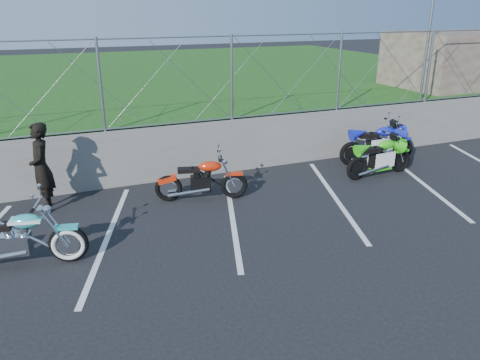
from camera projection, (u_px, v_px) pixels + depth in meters
name	position (u px, v px, depth m)	size (l,w,h in m)	color
ground	(252.00, 236.00, 8.43)	(90.00, 90.00, 0.00)	black
retaining_wall	(194.00, 150.00, 11.23)	(30.00, 0.22, 1.30)	#63635E
grass_field	(124.00, 88.00, 19.90)	(30.00, 20.00, 1.30)	#194813
stone_building	(465.00, 58.00, 16.20)	(5.00, 3.00, 1.80)	brown
chain_link_fence	(191.00, 80.00, 10.66)	(28.00, 0.03, 2.00)	gray
sign_pole	(427.00, 47.00, 13.42)	(0.08, 0.08, 3.00)	gray
parking_lines	(285.00, 205.00, 9.72)	(18.29, 4.31, 0.01)	silver
cruiser_turquoise	(18.00, 241.00, 7.32)	(2.14, 0.74, 1.08)	black
naked_orange	(203.00, 181.00, 9.87)	(1.92, 0.74, 0.98)	black
sportbike_green	(381.00, 159.00, 11.29)	(1.93, 0.69, 1.00)	black
sportbike_blue	(378.00, 145.00, 12.22)	(2.12, 0.75, 1.10)	black
person_standing	(41.00, 168.00, 9.21)	(0.66, 0.43, 1.80)	black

